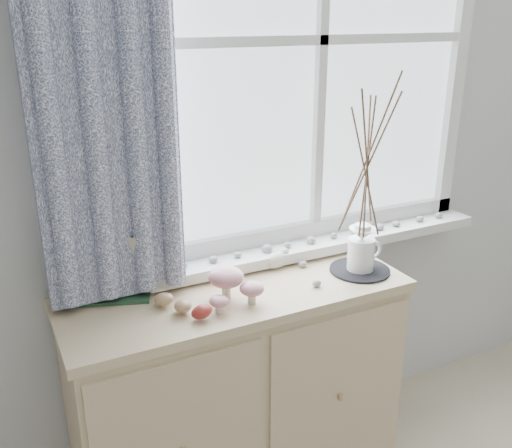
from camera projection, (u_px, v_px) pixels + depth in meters
name	position (u px, v px, depth m)	size (l,w,h in m)	color
sideboard	(238.00, 394.00, 2.10)	(1.20, 0.45, 0.85)	tan
botanical_book	(103.00, 270.00, 1.82)	(0.34, 0.13, 0.24)	#1E4029
toadstool_cluster	(231.00, 283.00, 1.86)	(0.19, 0.17, 0.11)	beige
wooden_eggs	(182.00, 306.00, 1.79)	(0.13, 0.17, 0.07)	tan
songbird_figurine	(276.00, 259.00, 2.11)	(0.13, 0.06, 0.07)	white
crocheted_doily	(360.00, 270.00, 2.09)	(0.22, 0.22, 0.01)	black
twig_pitcher	(367.00, 159.00, 1.95)	(0.28, 0.28, 0.74)	white
sideboard_pebbles	(313.00, 271.00, 2.07)	(0.33, 0.23, 0.02)	gray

